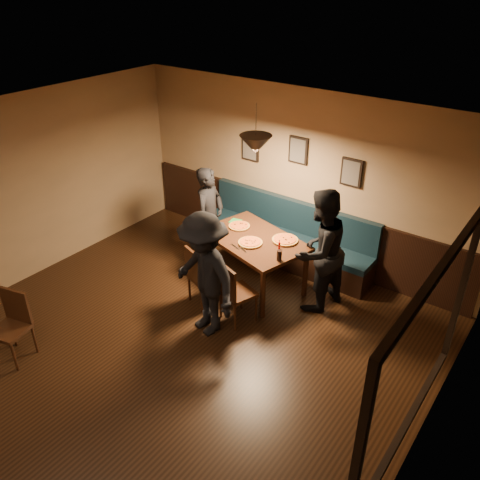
{
  "coord_description": "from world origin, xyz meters",
  "views": [
    {
      "loc": [
        3.58,
        -2.88,
        4.37
      ],
      "look_at": [
        -0.01,
        1.97,
        0.95
      ],
      "focal_mm": 36.93,
      "sensor_mm": 36.0,
      "label": 1
    }
  ],
  "objects_px": {
    "diner_left": "(210,217)",
    "diner_front": "(204,275)",
    "chair_near_right": "(238,291)",
    "cafe_chair_far": "(9,329)",
    "diner_right": "(319,251)",
    "tabasco_bottle": "(279,245)",
    "dining_table": "(254,262)",
    "chair_near_left": "(205,275)",
    "booth_bench": "(285,234)",
    "soda_glass": "(279,255)"
  },
  "relations": [
    {
      "from": "dining_table",
      "to": "soda_glass",
      "type": "bearing_deg",
      "value": -10.48
    },
    {
      "from": "chair_near_right",
      "to": "dining_table",
      "type": "bearing_deg",
      "value": 130.07
    },
    {
      "from": "booth_bench",
      "to": "chair_near_left",
      "type": "distance_m",
      "value": 1.68
    },
    {
      "from": "chair_near_left",
      "to": "soda_glass",
      "type": "bearing_deg",
      "value": 46.4
    },
    {
      "from": "tabasco_bottle",
      "to": "cafe_chair_far",
      "type": "xyz_separation_m",
      "value": [
        -1.94,
        -3.05,
        -0.43
      ]
    },
    {
      "from": "dining_table",
      "to": "diner_front",
      "type": "relative_size",
      "value": 0.88
    },
    {
      "from": "booth_bench",
      "to": "chair_near_right",
      "type": "height_order",
      "value": "booth_bench"
    },
    {
      "from": "dining_table",
      "to": "diner_right",
      "type": "height_order",
      "value": "diner_right"
    },
    {
      "from": "chair_near_right",
      "to": "tabasco_bottle",
      "type": "relative_size",
      "value": 7.19
    },
    {
      "from": "diner_left",
      "to": "cafe_chair_far",
      "type": "bearing_deg",
      "value": 162.42
    },
    {
      "from": "diner_right",
      "to": "tabasco_bottle",
      "type": "height_order",
      "value": "diner_right"
    },
    {
      "from": "diner_front",
      "to": "diner_left",
      "type": "bearing_deg",
      "value": 142.79
    },
    {
      "from": "diner_left",
      "to": "dining_table",
      "type": "bearing_deg",
      "value": -106.03
    },
    {
      "from": "soda_glass",
      "to": "tabasco_bottle",
      "type": "height_order",
      "value": "soda_glass"
    },
    {
      "from": "diner_right",
      "to": "cafe_chair_far",
      "type": "xyz_separation_m",
      "value": [
        -2.49,
        -3.22,
        -0.45
      ]
    },
    {
      "from": "diner_left",
      "to": "diner_front",
      "type": "distance_m",
      "value": 1.72
    },
    {
      "from": "booth_bench",
      "to": "chair_near_left",
      "type": "bearing_deg",
      "value": -100.57
    },
    {
      "from": "diner_front",
      "to": "cafe_chair_far",
      "type": "height_order",
      "value": "diner_front"
    },
    {
      "from": "diner_right",
      "to": "tabasco_bottle",
      "type": "bearing_deg",
      "value": -60.49
    },
    {
      "from": "dining_table",
      "to": "chair_near_left",
      "type": "xyz_separation_m",
      "value": [
        -0.3,
        -0.78,
        0.05
      ]
    },
    {
      "from": "booth_bench",
      "to": "cafe_chair_far",
      "type": "bearing_deg",
      "value": -110.44
    },
    {
      "from": "diner_left",
      "to": "soda_glass",
      "type": "relative_size",
      "value": 11.05
    },
    {
      "from": "chair_near_left",
      "to": "tabasco_bottle",
      "type": "distance_m",
      "value": 1.14
    },
    {
      "from": "chair_near_right",
      "to": "diner_right",
      "type": "distance_m",
      "value": 1.25
    },
    {
      "from": "diner_front",
      "to": "tabasco_bottle",
      "type": "relative_size",
      "value": 13.43
    },
    {
      "from": "soda_glass",
      "to": "cafe_chair_far",
      "type": "bearing_deg",
      "value": -126.86
    },
    {
      "from": "booth_bench",
      "to": "tabasco_bottle",
      "type": "xyz_separation_m",
      "value": [
        0.46,
        -0.92,
        0.39
      ]
    },
    {
      "from": "dining_table",
      "to": "tabasco_bottle",
      "type": "distance_m",
      "value": 0.67
    },
    {
      "from": "chair_near_right",
      "to": "cafe_chair_far",
      "type": "relative_size",
      "value": 1.02
    },
    {
      "from": "dining_table",
      "to": "chair_near_left",
      "type": "bearing_deg",
      "value": -96.35
    },
    {
      "from": "chair_near_left",
      "to": "chair_near_right",
      "type": "height_order",
      "value": "chair_near_right"
    },
    {
      "from": "chair_near_left",
      "to": "diner_left",
      "type": "relative_size",
      "value": 0.56
    },
    {
      "from": "diner_front",
      "to": "cafe_chair_far",
      "type": "xyz_separation_m",
      "value": [
        -1.57,
        -1.86,
        -0.41
      ]
    },
    {
      "from": "chair_near_left",
      "to": "diner_left",
      "type": "height_order",
      "value": "diner_left"
    },
    {
      "from": "chair_near_left",
      "to": "soda_glass",
      "type": "height_order",
      "value": "soda_glass"
    },
    {
      "from": "dining_table",
      "to": "diner_front",
      "type": "bearing_deg",
      "value": -70.79
    },
    {
      "from": "dining_table",
      "to": "chair_near_left",
      "type": "distance_m",
      "value": 0.83
    },
    {
      "from": "chair_near_left",
      "to": "soda_glass",
      "type": "relative_size",
      "value": 6.14
    },
    {
      "from": "chair_near_right",
      "to": "diner_left",
      "type": "xyz_separation_m",
      "value": [
        -1.27,
        0.95,
        0.36
      ]
    },
    {
      "from": "diner_front",
      "to": "chair_near_left",
      "type": "bearing_deg",
      "value": 145.85
    },
    {
      "from": "booth_bench",
      "to": "diner_left",
      "type": "height_order",
      "value": "diner_left"
    },
    {
      "from": "chair_near_left",
      "to": "tabasco_bottle",
      "type": "xyz_separation_m",
      "value": [
        0.77,
        0.73,
        0.43
      ]
    },
    {
      "from": "diner_left",
      "to": "diner_right",
      "type": "xyz_separation_m",
      "value": [
        1.96,
        -0.01,
        0.08
      ]
    },
    {
      "from": "chair_near_right",
      "to": "diner_right",
      "type": "xyz_separation_m",
      "value": [
        0.7,
        0.93,
        0.44
      ]
    },
    {
      "from": "soda_glass",
      "to": "tabasco_bottle",
      "type": "relative_size",
      "value": 1.16
    },
    {
      "from": "chair_near_left",
      "to": "diner_front",
      "type": "bearing_deg",
      "value": -30.58
    },
    {
      "from": "cafe_chair_far",
      "to": "tabasco_bottle",
      "type": "bearing_deg",
      "value": -137.41
    },
    {
      "from": "booth_bench",
      "to": "diner_front",
      "type": "height_order",
      "value": "diner_front"
    },
    {
      "from": "booth_bench",
      "to": "dining_table",
      "type": "bearing_deg",
      "value": -90.33
    },
    {
      "from": "chair_near_right",
      "to": "diner_front",
      "type": "distance_m",
      "value": 0.63
    }
  ]
}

